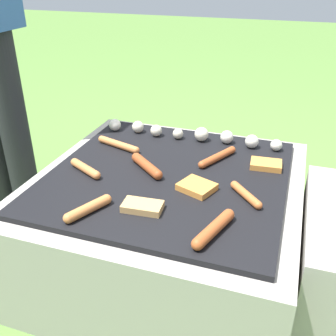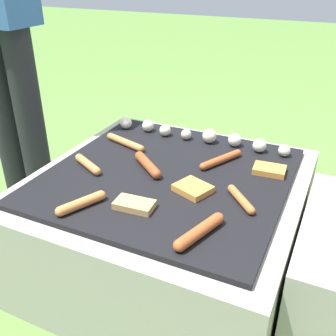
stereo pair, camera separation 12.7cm
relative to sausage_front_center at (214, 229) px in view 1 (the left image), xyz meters
The scene contains 13 objects.
ground_plane 0.53m from the sausage_front_center, 128.69° to the left, with size 14.00×14.00×0.00m, color #567F38.
grill 0.40m from the sausage_front_center, 128.69° to the left, with size 0.85×0.85×0.39m.
sausage_back_center 0.51m from the sausage_front_center, 158.41° to the left, with size 0.14×0.09×0.03m.
sausage_mid_right 0.39m from the sausage_front_center, 137.32° to the left, with size 0.14×0.13×0.03m.
sausage_front_center is the anchor object (origin of this frame).
sausage_back_left 0.20m from the sausage_front_center, 75.48° to the left, with size 0.11×0.11×0.02m.
sausage_back_right 0.42m from the sausage_front_center, 101.05° to the left, with size 0.10×0.17×0.03m.
sausage_mid_left 0.35m from the sausage_front_center, behind, with size 0.08×0.15×0.03m.
sausage_front_left 0.60m from the sausage_front_center, 138.75° to the left, with size 0.19×0.08×0.03m.
bread_slice_left 0.22m from the sausage_front_center, 116.31° to the left, with size 0.12×0.12×0.02m.
bread_slice_right 0.42m from the sausage_front_center, 78.33° to the left, with size 0.11×0.08×0.02m.
bread_slice_center 0.22m from the sausage_front_center, 168.36° to the left, with size 0.12×0.07×0.02m.
mushroom_row 0.59m from the sausage_front_center, 111.40° to the left, with size 0.68×0.07×0.05m.
Camera 1 is at (0.36, -1.06, 1.00)m, focal length 42.00 mm.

